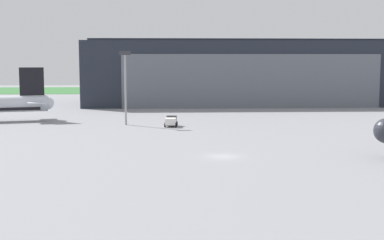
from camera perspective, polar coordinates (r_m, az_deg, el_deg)
ground_plane at (r=73.31m, az=3.47°, el=-4.06°), size 440.00×440.00×0.00m
grass_field_strip at (r=240.82m, az=-0.86°, el=3.34°), size 440.00×56.00×0.08m
maintenance_hangar at (r=168.86m, az=5.54°, el=5.27°), size 98.04×41.20×20.57m
baggage_tug at (r=106.54m, az=-2.34°, el=-0.11°), size 2.85×4.14×2.09m
apron_light_mast at (r=109.45m, az=-7.40°, el=4.32°), size 2.40×0.50×15.55m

